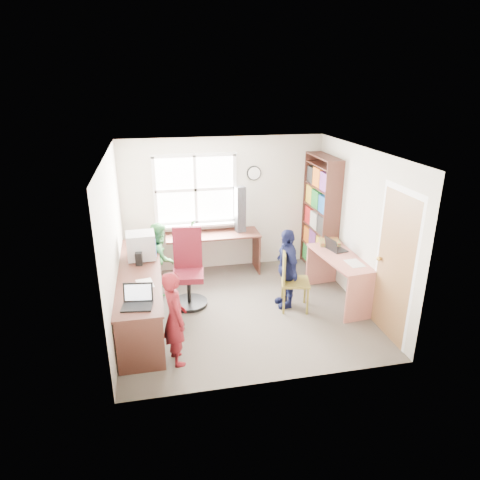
{
  "coord_description": "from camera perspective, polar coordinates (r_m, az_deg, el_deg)",
  "views": [
    {
      "loc": [
        -1.22,
        -5.62,
        3.31
      ],
      "look_at": [
        0.0,
        0.25,
        1.05
      ],
      "focal_mm": 32.0,
      "sensor_mm": 36.0,
      "label": 1
    }
  ],
  "objects": [
    {
      "name": "room",
      "position": [
        6.22,
        0.39,
        0.96
      ],
      "size": [
        3.64,
        3.44,
        2.44
      ],
      "color": "#463E37",
      "rests_on": "ground"
    },
    {
      "name": "l_desk",
      "position": [
        6.06,
        -11.26,
        -7.92
      ],
      "size": [
        2.38,
        2.95,
        0.75
      ],
      "color": "#49251D",
      "rests_on": "ground"
    },
    {
      "name": "right_desk",
      "position": [
        6.84,
        13.41,
        -3.74
      ],
      "size": [
        0.73,
        1.37,
        0.76
      ],
      "rotation": [
        0.0,
        0.0,
        0.1
      ],
      "color": "#C17060",
      "rests_on": "ground"
    },
    {
      "name": "bookshelf",
      "position": [
        7.74,
        10.62,
        2.94
      ],
      "size": [
        0.3,
        1.02,
        2.1
      ],
      "color": "#49251D",
      "rests_on": "ground"
    },
    {
      "name": "swivel_chair",
      "position": [
        6.66,
        -6.9,
        -4.27
      ],
      "size": [
        0.62,
        0.62,
        1.21
      ],
      "rotation": [
        0.0,
        0.0,
        -0.11
      ],
      "color": "black",
      "rests_on": "ground"
    },
    {
      "name": "wooden_chair",
      "position": [
        6.49,
        6.78,
        -5.06
      ],
      "size": [
        0.49,
        0.49,
        0.95
      ],
      "rotation": [
        0.0,
        0.0,
        -0.23
      ],
      "color": "brown",
      "rests_on": "ground"
    },
    {
      "name": "crt_monitor",
      "position": [
        6.61,
        -13.06,
        -0.77
      ],
      "size": [
        0.44,
        0.39,
        0.41
      ],
      "rotation": [
        0.0,
        0.0,
        0.05
      ],
      "color": "#ADADB2",
      "rests_on": "l_desk"
    },
    {
      "name": "laptop_left",
      "position": [
        5.36,
        -13.5,
        -7.84
      ],
      "size": [
        0.4,
        0.34,
        0.25
      ],
      "rotation": [
        0.0,
        0.0,
        -0.14
      ],
      "color": "black",
      "rests_on": "l_desk"
    },
    {
      "name": "laptop_right",
      "position": [
        6.95,
        12.49,
        -0.96
      ],
      "size": [
        0.32,
        0.36,
        0.22
      ],
      "rotation": [
        0.0,
        0.0,
        1.78
      ],
      "color": "black",
      "rests_on": "right_desk"
    },
    {
      "name": "speaker_a",
      "position": [
        6.43,
        -13.32,
        -2.47
      ],
      "size": [
        0.11,
        0.11,
        0.19
      ],
      "rotation": [
        0.0,
        0.0,
        -0.1
      ],
      "color": "black",
      "rests_on": "l_desk"
    },
    {
      "name": "speaker_b",
      "position": [
        6.95,
        -13.08,
        -0.73
      ],
      "size": [
        0.09,
        0.09,
        0.19
      ],
      "rotation": [
        0.0,
        0.0,
        -0.01
      ],
      "color": "black",
      "rests_on": "l_desk"
    },
    {
      "name": "cd_tower",
      "position": [
        7.55,
        0.03,
        4.1
      ],
      "size": [
        0.19,
        0.18,
        0.82
      ],
      "rotation": [
        0.0,
        0.0,
        0.2
      ],
      "color": "black",
      "rests_on": "l_desk"
    },
    {
      "name": "game_box",
      "position": [
        7.21,
        11.84,
        -0.26
      ],
      "size": [
        0.4,
        0.4,
        0.07
      ],
      "rotation": [
        0.0,
        0.0,
        -0.27
      ],
      "color": "red",
      "rests_on": "right_desk"
    },
    {
      "name": "paper_a",
      "position": [
        5.89,
        -12.57,
        -5.66
      ],
      "size": [
        0.26,
        0.33,
        0.0
      ],
      "rotation": [
        0.0,
        0.0,
        0.17
      ],
      "color": "silver",
      "rests_on": "l_desk"
    },
    {
      "name": "paper_b",
      "position": [
        6.55,
        15.03,
        -3.01
      ],
      "size": [
        0.23,
        0.32,
        0.0
      ],
      "rotation": [
        0.0,
        0.0,
        0.05
      ],
      "color": "silver",
      "rests_on": "right_desk"
    },
    {
      "name": "potted_plant",
      "position": [
        7.48,
        -6.52,
        1.64
      ],
      "size": [
        0.19,
        0.17,
        0.28
      ],
      "primitive_type": "imported",
      "rotation": [
        0.0,
        0.0,
        0.33
      ],
      "color": "#2D7131",
      "rests_on": "l_desk"
    },
    {
      "name": "person_red",
      "position": [
        5.3,
        -8.68,
        -10.26
      ],
      "size": [
        0.39,
        0.5,
        1.22
      ],
      "primitive_type": "imported",
      "rotation": [
        0.0,
        0.0,
        1.8
      ],
      "color": "maroon",
      "rests_on": "ground"
    },
    {
      "name": "person_green",
      "position": [
        7.07,
        -10.57,
        -2.35
      ],
      "size": [
        0.51,
        0.62,
        1.18
      ],
      "primitive_type": "imported",
      "rotation": [
        0.0,
        0.0,
        1.45
      ],
      "color": "#33803A",
      "rests_on": "ground"
    },
    {
      "name": "person_navy",
      "position": [
        6.54,
        6.23,
        -3.74
      ],
      "size": [
        0.33,
        0.74,
        1.25
      ],
      "primitive_type": "imported",
      "rotation": [
        0.0,
        0.0,
        -1.53
      ],
      "color": "#141840",
      "rests_on": "ground"
    }
  ]
}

